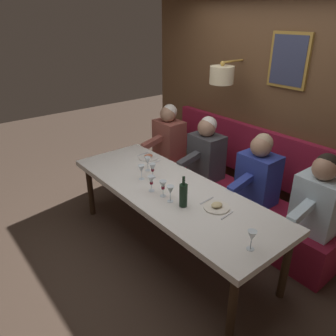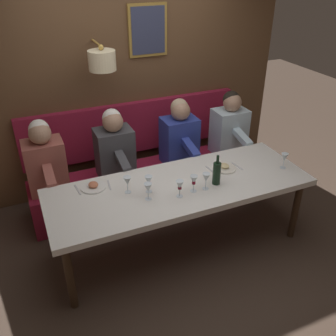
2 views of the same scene
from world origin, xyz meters
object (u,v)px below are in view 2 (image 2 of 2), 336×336
Objects in this scene: wine_bottle at (217,173)px; diner_near at (180,134)px; wine_glass_2 at (127,181)px; wine_glass_4 at (206,178)px; diner_middle at (114,146)px; wine_glass_3 at (148,188)px; diner_far at (45,159)px; wine_glass_6 at (284,158)px; dining_table at (180,190)px; diner_nearest at (230,125)px; wine_glass_5 at (194,180)px; wine_glass_1 at (149,181)px; wine_glass_0 at (180,186)px.

diner_near is at bearing -4.71° from wine_bottle.
wine_glass_2 is 1.00× the size of wine_glass_4.
wine_glass_3 is (-0.99, -0.02, 0.04)m from diner_middle.
diner_middle is 0.74m from diner_far.
wine_glass_6 is 0.55× the size of wine_bottle.
diner_nearest is at bearing -50.79° from dining_table.
diner_nearest is 4.82× the size of wine_glass_5.
diner_middle is 1.22m from wine_bottle.
wine_glass_4 is 0.55× the size of wine_bottle.
wine_glass_6 is (0.03, -0.91, 0.00)m from wine_glass_4.
wine_glass_4 is (-1.04, -0.57, 0.04)m from diner_middle.
diner_near is (0.00, 0.68, 0.00)m from diner_nearest.
wine_glass_3 is at bearing 142.13° from diner_near.
wine_glass_4 is (-1.04, 0.22, 0.04)m from diner_near.
wine_bottle is at bearing -100.98° from wine_glass_1.
wine_glass_6 is (-0.20, -1.59, 0.00)m from wine_glass_2.
diner_nearest reaches higher than wine_bottle.
diner_nearest is 1.46m from diner_middle.
diner_near and diner_far have the same top height.
diner_far is at bearing 55.32° from wine_bottle.
wine_glass_3 is 0.68m from wine_bottle.
wine_glass_4 is at bearing 168.17° from diner_near.
wine_glass_5 is 0.26m from wine_bottle.
diner_far is (0.00, 0.74, 0.00)m from diner_middle.
wine_glass_1 and wine_glass_6 have the same top height.
wine_glass_0 is 1.00× the size of wine_glass_5.
wine_bottle reaches higher than wine_glass_3.
wine_glass_4 is 1.00× the size of wine_glass_6.
diner_nearest is (0.88, -1.08, 0.14)m from dining_table.
diner_far is (0.00, 1.52, 0.00)m from diner_near.
wine_glass_1 and wine_glass_4 have the same top height.
diner_nearest is at bearing -62.87° from wine_glass_2.
diner_nearest and diner_near have the same top height.
wine_glass_2 is at bearing 131.97° from diner_near.
dining_table is 15.35× the size of wine_glass_5.
wine_glass_3 is at bearing 89.02° from wine_bottle.
wine_glass_6 is (-0.13, -1.10, 0.18)m from dining_table.
wine_glass_1 is at bearing 84.58° from wine_glass_6.
wine_bottle is (-1.00, 0.76, 0.04)m from diner_nearest.
diner_nearest is 1.77m from wine_glass_2.
wine_glass_0 is at bearing -121.43° from wine_glass_2.
diner_far reaches higher than wine_glass_2.
wine_glass_6 is at bearing -145.41° from diner_near.
wine_glass_1 is 0.19m from wine_glass_2.
diner_middle is 1.79m from wine_glass_6.
wine_glass_2 is (-0.81, 0.11, 0.04)m from diner_middle.
dining_table is 3.18× the size of diner_nearest.
wine_glass_1 is at bearing 140.60° from diner_near.
wine_bottle is (-0.01, -0.68, -0.00)m from wine_glass_3.
wine_glass_3 is 0.55× the size of wine_bottle.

